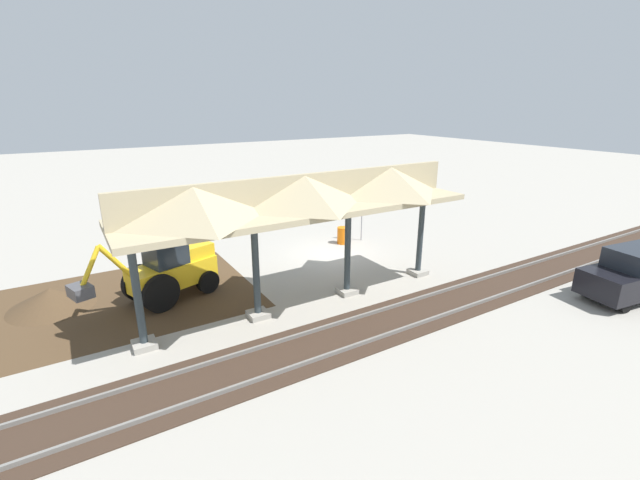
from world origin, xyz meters
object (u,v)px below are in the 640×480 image
(distant_parked_car, at_px, (634,274))
(traffic_barrel, at_px, (342,235))
(stop_sign, at_px, (362,210))
(backhoe, at_px, (169,267))

(distant_parked_car, height_order, traffic_barrel, distant_parked_car)
(stop_sign, distance_m, traffic_barrel, 1.74)
(traffic_barrel, bearing_deg, stop_sign, 177.22)
(stop_sign, relative_size, distant_parked_car, 0.54)
(distant_parked_car, relative_size, traffic_barrel, 4.89)
(distant_parked_car, bearing_deg, traffic_barrel, -62.63)
(stop_sign, bearing_deg, backhoe, 10.86)
(stop_sign, bearing_deg, traffic_barrel, -2.78)
(stop_sign, bearing_deg, distant_parked_car, 112.44)
(stop_sign, distance_m, backhoe, 10.79)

